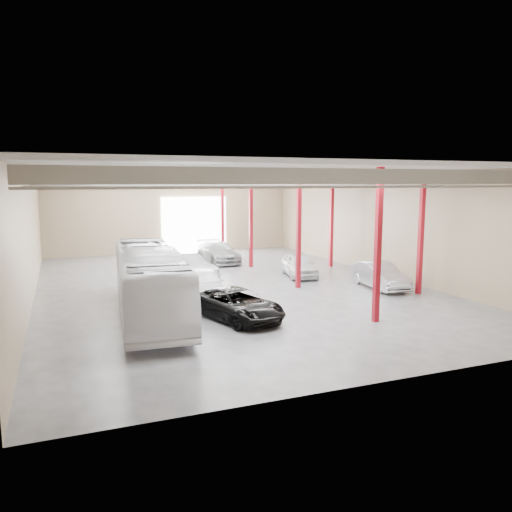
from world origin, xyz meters
TOP-DOWN VIEW (x-y plane):
  - depot_shell at (0.13, 0.48)m, footprint 22.12×32.12m
  - coach_bus at (-5.64, -5.33)m, footprint 3.79×12.07m
  - black_sedan at (-2.00, -7.37)m, footprint 3.83×5.65m
  - car_row_a at (-2.00, -2.17)m, footprint 2.21×4.57m
  - car_row_b at (-1.82, 3.03)m, footprint 3.32×5.34m
  - car_row_c at (2.18, 9.00)m, footprint 2.51×5.67m
  - car_right_near at (8.30, -3.91)m, footprint 2.09×4.88m
  - car_right_far at (5.50, 1.29)m, footprint 2.76×4.84m

SIDE VIEW (x-z plane):
  - black_sedan at x=-2.00m, z-range 0.00..1.44m
  - car_row_a at x=-2.00m, z-range 0.00..1.50m
  - car_right_far at x=5.50m, z-range 0.00..1.55m
  - car_right_near at x=8.30m, z-range 0.00..1.56m
  - car_row_c at x=2.18m, z-range 0.00..1.62m
  - car_row_b at x=-1.82m, z-range 0.00..1.66m
  - coach_bus at x=-5.64m, z-range 0.00..3.31m
  - depot_shell at x=0.13m, z-range 1.44..8.51m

